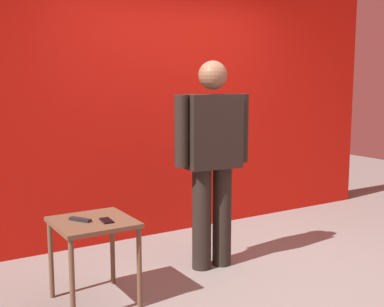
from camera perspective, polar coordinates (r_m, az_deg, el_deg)
ground_plane at (r=4.19m, az=8.35°, el=-14.14°), size 12.00×12.00×0.00m
back_wall_red at (r=5.22m, az=-2.83°, el=5.26°), size 5.47×0.12×2.63m
standing_person at (r=4.20m, az=2.32°, el=-0.05°), size 0.70×0.27×1.76m
side_table at (r=3.68m, az=-11.17°, el=-8.84°), size 0.54×0.54×0.61m
cell_phone at (r=3.61m, az=-9.70°, el=-7.52°), size 0.08×0.15×0.01m
tv_remote at (r=3.65m, az=-12.60°, el=-7.34°), size 0.13×0.17×0.02m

